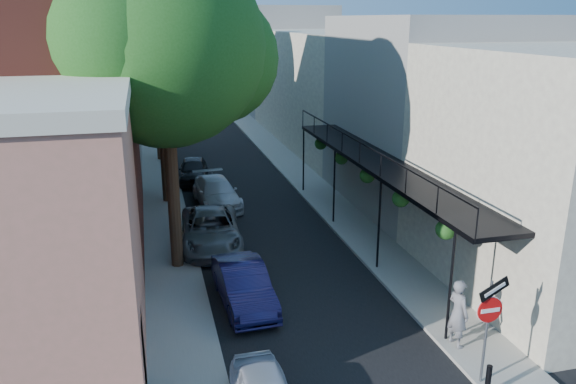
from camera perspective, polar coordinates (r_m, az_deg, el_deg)
road_surface at (r=40.76m, az=-7.55°, el=4.50°), size 6.00×64.00×0.01m
sidewalk_left at (r=40.50m, az=-13.19°, el=4.19°), size 2.00×64.00×0.12m
sidewalk_right at (r=41.38m, az=-2.04°, el=4.91°), size 2.00×64.00×0.12m
buildings_left at (r=38.78m, az=-21.60°, el=10.22°), size 10.10×59.10×12.00m
buildings_right at (r=41.53m, az=4.93°, el=11.00°), size 9.80×55.00×10.00m
sign_post at (r=14.69m, az=19.77°, el=-11.57°), size 0.89×0.17×2.99m
bollard at (r=15.06m, az=19.67°, el=-17.56°), size 0.14×0.14×0.80m
oak_near at (r=19.84m, az=-11.21°, el=14.05°), size 7.48×6.80×11.42m
oak_mid at (r=27.84m, az=-12.26°, el=13.11°), size 6.60×6.00×10.20m
oak_far at (r=36.82m, az=-12.92°, el=15.85°), size 7.70×7.00×11.90m
parked_car_b at (r=18.30m, az=-4.53°, el=-9.41°), size 1.64×4.18×1.36m
parked_car_c at (r=22.94m, az=-7.83°, el=-3.80°), size 2.67×5.18×1.40m
parked_car_d at (r=27.86m, az=-7.28°, el=-0.04°), size 2.23×4.74×1.34m
parked_car_e at (r=32.18m, az=-9.58°, el=2.21°), size 2.01×4.09×1.34m
pedestrian at (r=16.48m, az=16.89°, el=-11.68°), size 0.59×0.79×1.97m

